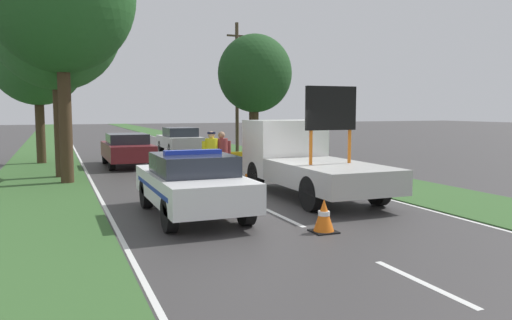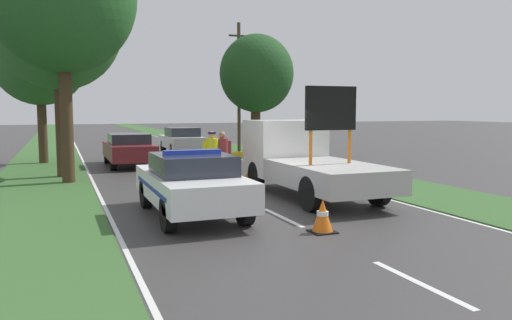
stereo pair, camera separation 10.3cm
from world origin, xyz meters
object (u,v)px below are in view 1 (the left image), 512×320
object	(u,v)px
pedestrian_civilian	(222,154)
roadside_tree_mid_left	(37,55)
road_barrier	(213,157)
traffic_cone_centre_front	(248,173)
traffic_cone_near_police	(175,173)
roadside_tree_mid_right	(252,66)
police_officer	(212,154)
traffic_cone_behind_barrier	(172,180)
roadside_tree_near_left	(255,74)
police_car	(192,183)
queued_car_wagon_maroon	(127,149)
traffic_cone_near_truck	(324,216)
queued_car_van_white	(180,140)
roadside_tree_far_left	(56,23)
utility_pole	(237,86)
work_truck	(304,159)
traffic_cone_lane_edge	(178,185)

from	to	relation	value
pedestrian_civilian	roadside_tree_mid_left	distance (m)	11.81
road_barrier	traffic_cone_centre_front	xyz separation A→B (m)	(1.19, -0.26, -0.59)
traffic_cone_near_police	roadside_tree_mid_right	world-z (taller)	roadside_tree_mid_right
police_officer	traffic_cone_behind_barrier	world-z (taller)	police_officer
roadside_tree_near_left	roadside_tree_mid_left	world-z (taller)	roadside_tree_mid_left
traffic_cone_behind_barrier	police_car	bearing A→B (deg)	-95.08
traffic_cone_behind_barrier	queued_car_wagon_maroon	world-z (taller)	queued_car_wagon_maroon
traffic_cone_near_truck	traffic_cone_centre_front	bearing A→B (deg)	80.70
police_car	queued_car_van_white	world-z (taller)	police_car
traffic_cone_behind_barrier	queued_car_van_white	world-z (taller)	queued_car_van_white
road_barrier	pedestrian_civilian	bearing A→B (deg)	-84.92
pedestrian_civilian	roadside_tree_far_left	world-z (taller)	roadside_tree_far_left
traffic_cone_centre_front	roadside_tree_far_left	xyz separation A→B (m)	(-6.10, 3.45, 5.36)
police_car	queued_car_wagon_maroon	world-z (taller)	police_car
traffic_cone_behind_barrier	queued_car_van_white	xyz separation A→B (m)	(3.40, 13.26, 0.42)
road_barrier	roadside_tree_near_left	bearing A→B (deg)	63.90
roadside_tree_far_left	police_car	bearing A→B (deg)	-71.81
road_barrier	traffic_cone_behind_barrier	bearing A→B (deg)	-135.34
queued_car_wagon_maroon	utility_pole	xyz separation A→B (m)	(7.06, 5.13, 3.12)
queued_car_wagon_maroon	roadside_tree_far_left	distance (m)	6.30
traffic_cone_near_police	traffic_cone_near_truck	size ratio (longest dim) A/B	1.01
road_barrier	utility_pole	bearing A→B (deg)	71.08
queued_car_van_white	roadside_tree_far_left	bearing A→B (deg)	52.76
utility_pole	roadside_tree_mid_right	bearing A→B (deg)	-88.60
work_truck	traffic_cone_near_truck	world-z (taller)	work_truck
traffic_cone_near_police	queued_car_wagon_maroon	distance (m)	5.93
queued_car_wagon_maroon	traffic_cone_near_police	bearing A→B (deg)	98.16
traffic_cone_near_police	queued_car_wagon_maroon	world-z (taller)	queued_car_wagon_maroon
road_barrier	traffic_cone_near_police	distance (m)	1.41
utility_pole	roadside_tree_mid_left	bearing A→B (deg)	-166.37
pedestrian_civilian	traffic_cone_lane_edge	distance (m)	2.47
work_truck	utility_pole	bearing A→B (deg)	-99.25
traffic_cone_near_truck	utility_pole	world-z (taller)	utility_pole
traffic_cone_centre_front	queued_car_van_white	size ratio (longest dim) A/B	0.12
traffic_cone_behind_barrier	roadside_tree_near_left	bearing A→B (deg)	55.25
traffic_cone_near_truck	utility_pole	distance (m)	19.97
queued_car_van_white	pedestrian_civilian	bearing A→B (deg)	82.84
roadside_tree_mid_left	roadside_tree_far_left	distance (m)	5.55
police_car	roadside_tree_mid_right	distance (m)	16.35
traffic_cone_lane_edge	queued_car_wagon_maroon	bearing A→B (deg)	92.11
police_car	traffic_cone_lane_edge	distance (m)	2.87
police_car	traffic_cone_lane_edge	xyz separation A→B (m)	(0.32, 2.82, -0.45)
traffic_cone_near_truck	roadside_tree_far_left	distance (m)	13.12
pedestrian_civilian	traffic_cone_near_truck	world-z (taller)	pedestrian_civilian
pedestrian_civilian	traffic_cone_lane_edge	world-z (taller)	pedestrian_civilian
traffic_cone_near_truck	roadside_tree_near_left	xyz separation A→B (m)	(4.76, 15.68, 4.03)
pedestrian_civilian	utility_pole	world-z (taller)	utility_pole
police_car	queued_car_van_white	size ratio (longest dim) A/B	1.03
roadside_tree_mid_left	utility_pole	bearing A→B (deg)	13.63
roadside_tree_near_left	roadside_tree_mid_left	size ratio (longest dim) A/B	0.88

